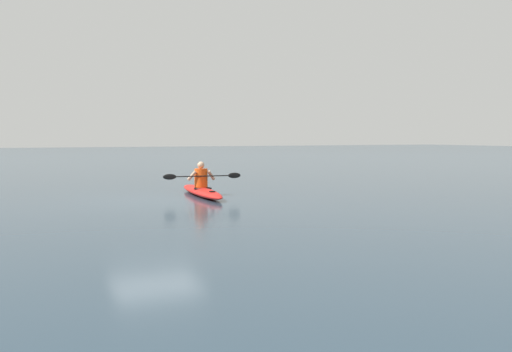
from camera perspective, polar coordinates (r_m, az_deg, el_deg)
name	(u,v)px	position (r m, az deg, el deg)	size (l,w,h in m)	color
ground_plane	(155,200)	(17.07, -9.56, -2.29)	(160.00, 160.00, 0.00)	#283D4C
kayak	(202,191)	(18.16, -5.21, -1.47)	(1.09, 4.35, 0.25)	red
kayaker	(201,177)	(18.17, -5.25, -0.06)	(2.38, 0.55, 0.78)	#E04C14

